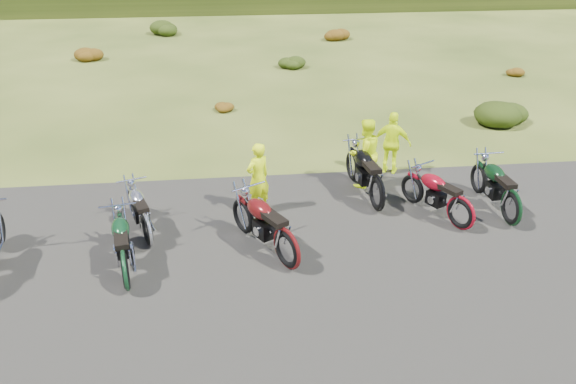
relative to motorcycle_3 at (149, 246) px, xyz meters
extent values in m
plane|color=#314015|center=(1.89, -1.04, 0.00)|extent=(300.00, 300.00, 0.00)
cube|color=black|center=(1.89, -3.04, 0.00)|extent=(20.00, 12.00, 0.04)
ellipsoid|color=brown|center=(-4.31, 15.56, 0.38)|extent=(1.30, 1.30, 0.77)
ellipsoid|color=black|center=(-1.41, 20.86, 0.46)|extent=(1.56, 1.56, 0.92)
ellipsoid|color=brown|center=(1.49, 8.16, 0.23)|extent=(0.77, 0.77, 0.45)
ellipsoid|color=black|center=(4.39, 13.46, 0.31)|extent=(1.03, 1.03, 0.61)
ellipsoid|color=brown|center=(7.29, 18.76, 0.38)|extent=(1.30, 1.30, 0.77)
ellipsoid|color=black|center=(10.19, 6.06, 0.46)|extent=(1.56, 1.56, 0.92)
ellipsoid|color=brown|center=(13.09, 11.36, 0.23)|extent=(0.77, 0.77, 0.45)
imported|color=#DCF60C|center=(2.27, 1.17, 0.80)|extent=(0.70, 0.64, 1.60)
imported|color=#DCF60C|center=(4.86, 2.16, 0.84)|extent=(0.99, 0.89, 1.69)
imported|color=#DCF60C|center=(5.71, 2.82, 0.79)|extent=(1.01, 0.74, 1.59)
camera|label=1|loc=(1.73, -9.77, 6.06)|focal=35.00mm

